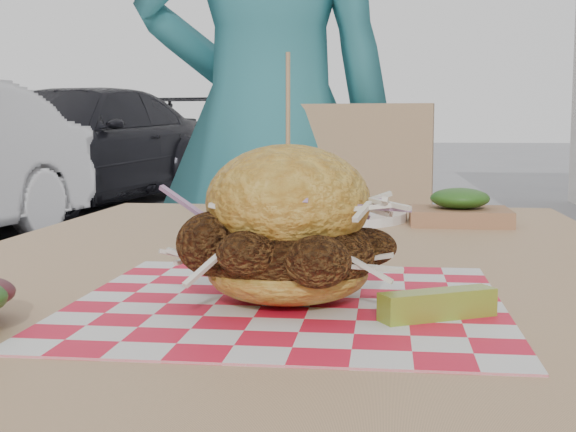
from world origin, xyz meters
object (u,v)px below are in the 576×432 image
at_px(diner, 268,124).
at_px(car_dark, 70,147).
at_px(patio_table, 296,325).
at_px(sandwich, 288,234).
at_px(patio_chair, 345,278).

xyz_separation_m(diner, car_dark, (-3.16, 6.51, -0.24)).
bearing_deg(patio_table, diner, 100.07).
xyz_separation_m(car_dark, sandwich, (3.38, -7.84, 0.15)).
relative_size(diner, sandwich, 8.65).
bearing_deg(diner, patio_table, 90.99).
height_order(diner, patio_chair, diner).
height_order(car_dark, patio_chair, car_dark).
bearing_deg(sandwich, diner, 99.14).
bearing_deg(diner, sandwich, 90.07).
distance_m(car_dark, sandwich, 8.53).
height_order(diner, sandwich, diner).
height_order(patio_table, patio_chair, patio_chair).
height_order(diner, car_dark, diner).
distance_m(diner, patio_chair, 0.44).
relative_size(patio_table, patio_chair, 1.26).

